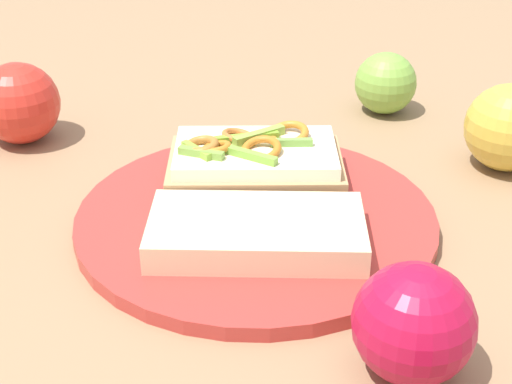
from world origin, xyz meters
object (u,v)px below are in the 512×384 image
(apple_1, at_px, (386,83))
(apple_4, at_px, (19,103))
(plate, at_px, (256,219))
(bread_slice_side, at_px, (257,232))
(apple_5, at_px, (509,127))
(apple_2, at_px, (414,323))
(sandwich, at_px, (255,165))

(apple_1, relative_size, apple_4, 0.82)
(plate, height_order, apple_4, apple_4)
(plate, relative_size, bread_slice_side, 1.81)
(bread_slice_side, height_order, apple_4, apple_4)
(apple_1, bearing_deg, apple_5, -35.68)
(bread_slice_side, bearing_deg, apple_2, -51.80)
(plate, height_order, apple_1, apple_1)
(bread_slice_side, distance_m, apple_5, 0.29)
(sandwich, height_order, apple_4, apple_4)
(apple_1, relative_size, apple_2, 0.88)
(bread_slice_side, bearing_deg, apple_5, 34.76)
(apple_1, height_order, apple_2, apple_2)
(sandwich, bearing_deg, bread_slice_side, -89.63)
(apple_1, height_order, apple_4, apple_4)
(apple_1, bearing_deg, apple_2, -77.13)
(plate, bearing_deg, apple_1, 78.61)
(apple_2, relative_size, apple_5, 0.93)
(apple_2, height_order, apple_4, apple_4)
(bread_slice_side, xyz_separation_m, apple_1, (0.04, 0.32, 0.01))
(apple_1, bearing_deg, bread_slice_side, -96.99)
(sandwich, distance_m, apple_4, 0.27)
(apple_1, xyz_separation_m, apple_2, (0.09, -0.41, 0.00))
(sandwich, height_order, apple_5, apple_5)
(sandwich, relative_size, apple_5, 2.11)
(bread_slice_side, distance_m, apple_2, 0.16)
(plate, height_order, apple_2, apple_2)
(apple_1, bearing_deg, sandwich, -107.41)
(apple_4, bearing_deg, apple_1, 30.16)
(plate, relative_size, sandwich, 1.72)
(plate, distance_m, apple_2, 0.21)
(apple_2, bearing_deg, bread_slice_side, 145.80)
(plate, distance_m, apple_5, 0.27)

